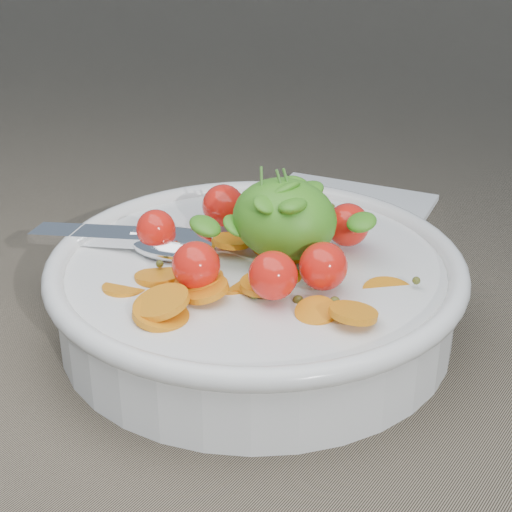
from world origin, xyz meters
The scene contains 3 objects.
ground centered at (0.00, 0.00, 0.00)m, with size 6.00×6.00×0.00m, color #786B56.
bowl centered at (0.02, 0.03, 0.03)m, with size 0.29×0.27×0.11m.
napkin centered at (-0.03, 0.23, 0.00)m, with size 0.14×0.13×0.01m, color white.
Camera 1 is at (0.27, -0.34, 0.28)m, focal length 55.00 mm.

